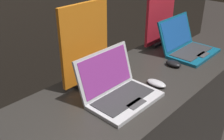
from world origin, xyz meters
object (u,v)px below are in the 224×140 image
object	(u,v)px
laptop_middle	(118,89)
mouse_back	(173,64)
promo_stand_back	(161,13)
laptop_back	(187,45)
mouse_middle	(156,83)
promo_stand_middle	(85,47)

from	to	relation	value
laptop_middle	mouse_back	xyz separation A→B (m)	(0.52, -0.01, -0.04)
laptop_middle	promo_stand_back	size ratio (longest dim) A/B	0.72
laptop_back	laptop_middle	bearing A→B (deg)	-177.33
mouse_middle	promo_stand_middle	world-z (taller)	promo_stand_middle
laptop_back	mouse_back	bearing A→B (deg)	-168.74
promo_stand_middle	mouse_back	bearing A→B (deg)	-25.56
laptop_middle	mouse_middle	world-z (taller)	laptop_middle
laptop_middle	mouse_back	bearing A→B (deg)	-1.60
promo_stand_middle	promo_stand_back	world-z (taller)	promo_stand_back
mouse_middle	mouse_back	world-z (taller)	mouse_back
laptop_middle	laptop_back	distance (m)	0.78
promo_stand_back	promo_stand_middle	bearing A→B (deg)	-177.13
laptop_middle	mouse_middle	distance (m)	0.26
mouse_middle	promo_stand_back	bearing A→B (deg)	33.11
promo_stand_middle	laptop_middle	bearing A→B (deg)	-90.00
promo_stand_middle	laptop_back	bearing A→B (deg)	-14.34
mouse_middle	laptop_back	bearing A→B (deg)	11.68
promo_stand_middle	promo_stand_back	size ratio (longest dim) A/B	0.90
mouse_middle	promo_stand_back	distance (m)	0.68
laptop_back	promo_stand_back	world-z (taller)	promo_stand_back
promo_stand_middle	mouse_back	distance (m)	0.61
mouse_middle	mouse_back	bearing A→B (deg)	12.05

